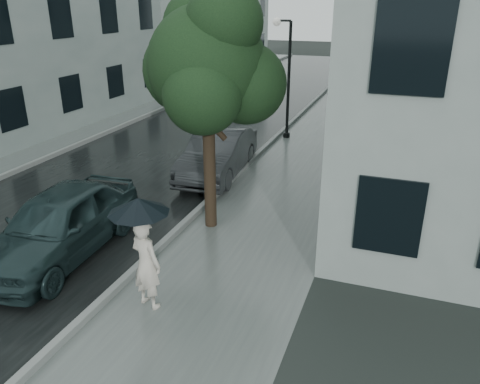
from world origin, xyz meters
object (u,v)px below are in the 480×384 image
at_px(car_near, 60,224).
at_px(pedestrian, 146,264).
at_px(car_far, 218,153).
at_px(lamp_post, 285,71).
at_px(street_tree, 209,63).

bearing_deg(car_near, pedestrian, -22.86).
relative_size(pedestrian, car_far, 0.40).
relative_size(pedestrian, car_near, 0.39).
relative_size(lamp_post, car_far, 1.07).
height_order(lamp_post, car_far, lamp_post).
height_order(car_near, car_far, car_near).
xyz_separation_m(pedestrian, lamp_post, (-0.66, 12.11, 1.81)).
bearing_deg(pedestrian, car_far, -61.40).
xyz_separation_m(car_near, car_far, (1.30, 6.00, -0.04)).
relative_size(street_tree, car_near, 1.27).
xyz_separation_m(lamp_post, car_far, (-0.81, -5.11, -1.97)).
height_order(street_tree, car_near, street_tree).
relative_size(pedestrian, lamp_post, 0.38).
bearing_deg(car_near, lamp_post, 76.25).
distance_m(car_near, car_far, 6.14).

